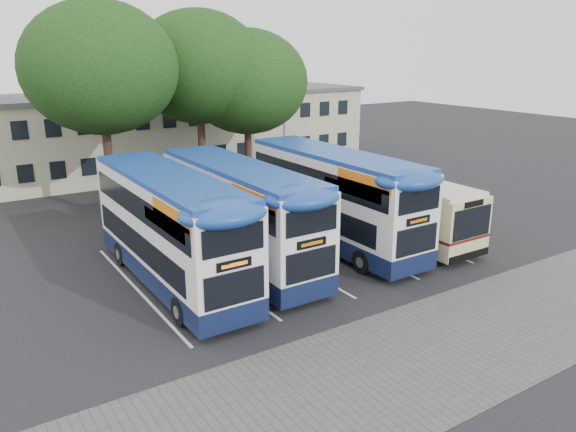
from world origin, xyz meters
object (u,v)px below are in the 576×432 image
(bus_dd_left, at_px, (170,224))
(bus_single, at_px, (387,200))
(lamp_post, at_px, (284,109))
(tree_left, at_px, (100,68))
(tree_right, at_px, (247,82))
(bus_dd_mid, at_px, (239,211))
(bus_dd_right, at_px, (334,194))
(tree_mid, at_px, (198,67))

(bus_dd_left, relative_size, bus_single, 1.04)
(lamp_post, xyz_separation_m, bus_single, (-3.21, -15.03, -3.25))
(tree_left, relative_size, tree_right, 1.12)
(lamp_post, distance_m, bus_dd_mid, 19.05)
(bus_dd_left, height_order, bus_single, bus_dd_left)
(bus_single, bearing_deg, bus_dd_right, 176.96)
(tree_left, distance_m, tree_mid, 7.21)
(bus_dd_left, xyz_separation_m, bus_single, (12.00, 0.01, -0.75))
(tree_right, distance_m, bus_dd_right, 13.61)
(tree_mid, height_order, bus_dd_left, tree_mid)
(bus_single, bearing_deg, bus_dd_mid, 177.92)
(tree_left, distance_m, bus_dd_right, 14.70)
(tree_left, height_order, tree_right, tree_left)
(tree_left, xyz_separation_m, tree_mid, (6.85, 2.26, -0.14))
(tree_right, bearing_deg, bus_dd_left, -130.18)
(tree_right, bearing_deg, lamp_post, 27.13)
(bus_dd_left, bearing_deg, tree_right, 49.82)
(tree_mid, height_order, bus_single, tree_mid)
(tree_left, relative_size, bus_dd_left, 1.08)
(lamp_post, bearing_deg, bus_dd_left, -135.34)
(tree_left, bearing_deg, bus_dd_mid, -76.49)
(tree_left, height_order, tree_mid, tree_left)
(tree_left, bearing_deg, bus_single, -44.84)
(tree_mid, distance_m, bus_dd_left, 16.47)
(lamp_post, xyz_separation_m, tree_left, (-14.44, -3.86, 3.37))
(tree_mid, relative_size, bus_dd_mid, 1.07)
(tree_mid, bearing_deg, bus_dd_left, -119.54)
(lamp_post, bearing_deg, tree_mid, -168.12)
(lamp_post, relative_size, tree_left, 0.75)
(lamp_post, height_order, tree_mid, tree_mid)
(bus_single, bearing_deg, bus_dd_left, -179.97)
(tree_mid, height_order, bus_dd_mid, tree_mid)
(lamp_post, xyz_separation_m, tree_mid, (-7.60, -1.60, 3.23))
(bus_dd_right, bearing_deg, tree_left, 125.40)
(bus_dd_mid, bearing_deg, lamp_post, 51.19)
(tree_left, relative_size, tree_mid, 1.01)
(bus_dd_mid, relative_size, bus_dd_right, 0.98)
(bus_dd_mid, bearing_deg, tree_left, 103.51)
(bus_dd_mid, bearing_deg, tree_mid, 72.10)
(bus_dd_left, bearing_deg, tree_mid, 60.46)
(tree_right, distance_m, bus_dd_left, 17.36)
(tree_mid, distance_m, bus_dd_right, 14.46)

